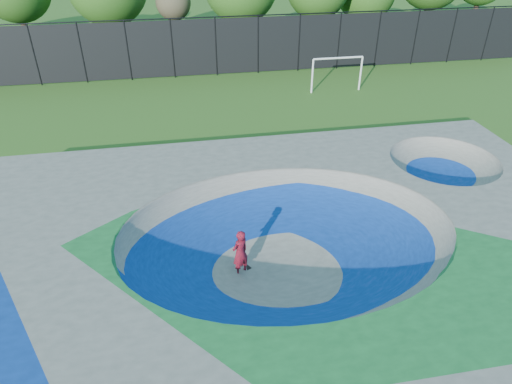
% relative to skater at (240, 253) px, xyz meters
% --- Properties ---
extents(ground, '(120.00, 120.00, 0.00)m').
position_rel_skater_xyz_m(ground, '(1.56, 0.13, -0.84)').
color(ground, '#2E5618').
rests_on(ground, ground).
extents(skate_deck, '(22.00, 14.00, 1.50)m').
position_rel_skater_xyz_m(skate_deck, '(1.56, 0.13, -0.09)').
color(skate_deck, gray).
rests_on(skate_deck, ground).
extents(skater, '(0.73, 0.67, 1.68)m').
position_rel_skater_xyz_m(skater, '(0.00, 0.00, 0.00)').
color(skater, red).
rests_on(skater, ground).
extents(skateboard, '(0.78, 0.59, 0.05)m').
position_rel_skater_xyz_m(skateboard, '(0.00, 0.00, -0.82)').
color(skateboard, black).
rests_on(skateboard, ground).
extents(soccer_goal, '(3.38, 0.12, 2.24)m').
position_rel_skater_xyz_m(soccer_goal, '(8.83, 16.32, 0.71)').
color(soccer_goal, white).
rests_on(soccer_goal, ground).
extents(fence, '(48.09, 0.09, 4.04)m').
position_rel_skater_xyz_m(fence, '(1.56, 21.13, 1.26)').
color(fence, black).
rests_on(fence, ground).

